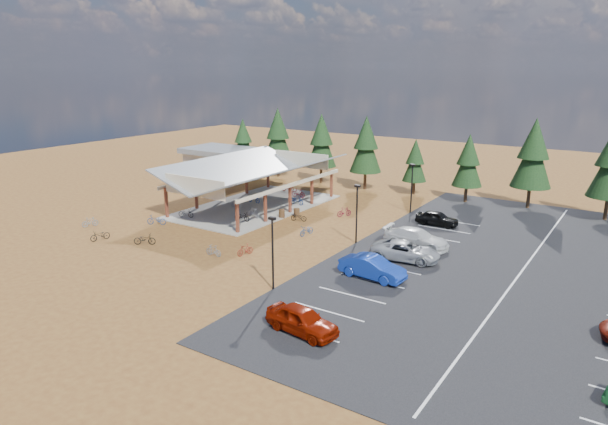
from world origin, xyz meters
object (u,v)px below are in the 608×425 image
(bike_8, at_px, (100,235))
(car_2, at_px, (406,251))
(car_0, at_px, (302,320))
(lamp_post_2, at_px, (412,185))
(bike_15, at_px, (344,212))
(bike_11, at_px, (245,250))
(bike_5, at_px, (253,212))
(bike_6, at_px, (297,200))
(trash_bin_1, at_px, (297,213))
(bike_12, at_px, (145,239))
(bike_9, at_px, (90,222))
(bike_4, at_px, (242,216))
(bike_7, at_px, (298,193))
(trash_bin_0, at_px, (282,214))
(bike_14, at_px, (307,230))
(outbuilding, at_px, (225,162))
(bike_13, at_px, (214,251))
(bike_3, at_px, (288,187))
(bike_16, at_px, (299,217))
(bike_0, at_px, (186,213))
(bike_pavilion, at_px, (255,172))
(car_1, at_px, (372,267))
(bike_2, at_px, (254,199))
(bike_10, at_px, (156,220))
(lamp_post_1, at_px, (357,210))
(lamp_post_0, at_px, (273,248))
(car_4, at_px, (437,218))
(car_3, at_px, (416,238))

(bike_8, distance_m, car_2, 26.35)
(bike_8, relative_size, car_0, 0.39)
(lamp_post_2, distance_m, bike_15, 7.57)
(bike_11, bearing_deg, lamp_post_2, 87.16)
(bike_5, relative_size, bike_6, 0.93)
(trash_bin_1, relative_size, bike_12, 0.48)
(bike_9, relative_size, car_0, 0.34)
(bike_4, bearing_deg, bike_12, 163.37)
(bike_7, bearing_deg, bike_6, -148.76)
(trash_bin_0, xyz_separation_m, bike_14, (5.20, -3.39, 0.01))
(outbuilding, bearing_deg, trash_bin_0, -34.50)
(bike_14, bearing_deg, bike_15, 98.31)
(trash_bin_0, height_order, bike_4, bike_4)
(bike_13, distance_m, car_0, 14.84)
(bike_13, bearing_deg, bike_3, -161.67)
(bike_16, bearing_deg, bike_13, -16.34)
(bike_4, xyz_separation_m, bike_7, (-0.91, 11.21, 0.08))
(outbuilding, bearing_deg, bike_9, -77.81)
(outbuilding, bearing_deg, bike_0, -59.09)
(bike_pavilion, height_order, bike_13, bike_pavilion)
(lamp_post_2, relative_size, bike_6, 2.78)
(trash_bin_1, xyz_separation_m, bike_12, (-5.97, -14.37, 0.04))
(bike_11, bearing_deg, trash_bin_0, 124.67)
(car_1, bearing_deg, bike_8, 105.85)
(bike_6, relative_size, car_0, 0.41)
(bike_4, height_order, bike_14, bike_4)
(trash_bin_0, relative_size, bike_15, 0.56)
(bike_7, bearing_deg, lamp_post_2, -85.24)
(outbuilding, xyz_separation_m, bike_15, (23.96, -9.07, -1.54))
(trash_bin_1, xyz_separation_m, bike_6, (-2.70, 4.01, 0.14))
(bike_pavilion, bearing_deg, bike_2, 133.69)
(bike_10, xyz_separation_m, car_1, (23.47, -0.90, 0.35))
(bike_5, relative_size, car_1, 0.35)
(lamp_post_2, bearing_deg, outbuilding, 172.15)
(outbuilding, relative_size, lamp_post_1, 2.14)
(bike_13, relative_size, car_0, 0.34)
(bike_5, xyz_separation_m, bike_10, (-6.37, -6.95, -0.12))
(lamp_post_1, height_order, car_0, lamp_post_1)
(bike_7, xyz_separation_m, car_1, (18.13, -17.41, 0.20))
(lamp_post_1, height_order, bike_13, lamp_post_1)
(lamp_post_0, bearing_deg, car_1, 48.93)
(bike_0, height_order, bike_7, bike_7)
(lamp_post_2, xyz_separation_m, bike_3, (-16.20, 0.80, -2.39))
(outbuilding, bearing_deg, car_4, -12.02)
(trash_bin_0, distance_m, bike_8, 17.21)
(lamp_post_2, bearing_deg, bike_10, -136.70)
(bike_3, relative_size, car_3, 0.29)
(bike_0, height_order, car_3, car_3)
(bike_3, height_order, bike_4, bike_3)
(bike_3, relative_size, bike_8, 0.91)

